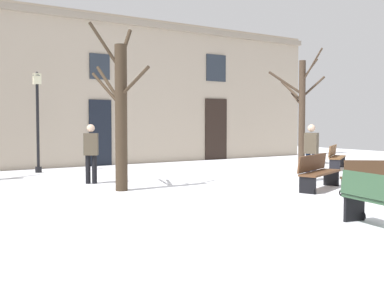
{
  "coord_description": "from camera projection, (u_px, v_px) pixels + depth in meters",
  "views": [
    {
      "loc": [
        -6.54,
        -8.71,
        1.74
      ],
      "look_at": [
        0.0,
        1.7,
        1.14
      ],
      "focal_mm": 42.53,
      "sensor_mm": 36.0,
      "label": 1
    }
  ],
  "objects": [
    {
      "name": "bench_near_lamp",
      "position": [
        381.0,
        178.0,
        10.32
      ],
      "size": [
        1.64,
        1.38,
        0.88
      ],
      "rotation": [
        0.0,
        0.0,
        2.5
      ],
      "color": "#3D2819",
      "rests_on": "ground"
    },
    {
      "name": "ground_plane",
      "position": [
        229.0,
        194.0,
        10.93
      ],
      "size": [
        34.53,
        34.53,
        0.0
      ],
      "primitive_type": "plane",
      "color": "white"
    },
    {
      "name": "bench_far_corner",
      "position": [
        318.0,
        172.0,
        11.7
      ],
      "size": [
        1.89,
        1.14,
        0.89
      ],
      "rotation": [
        0.0,
        0.0,
        0.39
      ],
      "color": "#51331E",
      "rests_on": "ground"
    },
    {
      "name": "tree_center",
      "position": [
        120.0,
        112.0,
        11.41
      ],
      "size": [
        1.24,
        2.56,
        4.2
      ],
      "color": "#382B1E",
      "rests_on": "ground"
    },
    {
      "name": "tree_foreground",
      "position": [
        301.0,
        108.0,
        18.07
      ],
      "size": [
        2.03,
        2.65,
        4.53
      ],
      "color": "#423326",
      "rests_on": "ground"
    },
    {
      "name": "bench_facing_shops",
      "position": [
        384.0,
        202.0,
        7.23
      ],
      "size": [
        0.74,
        1.65,
        0.91
      ],
      "rotation": [
        0.0,
        0.0,
        1.41
      ],
      "color": "#2D4C33",
      "rests_on": "ground"
    },
    {
      "name": "building_facade",
      "position": [
        99.0,
        88.0,
        18.11
      ],
      "size": [
        21.58,
        0.6,
        6.04
      ],
      "color": "tan",
      "rests_on": "ground"
    },
    {
      "name": "bench_near_center_tree",
      "position": [
        336.0,
        157.0,
        16.75
      ],
      "size": [
        1.67,
        1.3,
        0.88
      ],
      "rotation": [
        0.0,
        0.0,
        0.58
      ],
      "color": "brown",
      "rests_on": "ground"
    },
    {
      "name": "streetlamp",
      "position": [
        37.0,
        111.0,
        15.48
      ],
      "size": [
        0.3,
        0.3,
        3.44
      ],
      "color": "black",
      "rests_on": "ground"
    },
    {
      "name": "person_crossing_plaza",
      "position": [
        91.0,
        151.0,
        12.74
      ],
      "size": [
        0.44,
        0.39,
        1.67
      ],
      "rotation": [
        0.0,
        0.0,
        2.6
      ],
      "color": "black",
      "rests_on": "ground"
    },
    {
      "name": "person_strolling",
      "position": [
        311.0,
        149.0,
        13.41
      ],
      "size": [
        0.36,
        0.44,
        1.67
      ],
      "rotation": [
        0.0,
        0.0,
        1.99
      ],
      "color": "black",
      "rests_on": "ground"
    }
  ]
}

